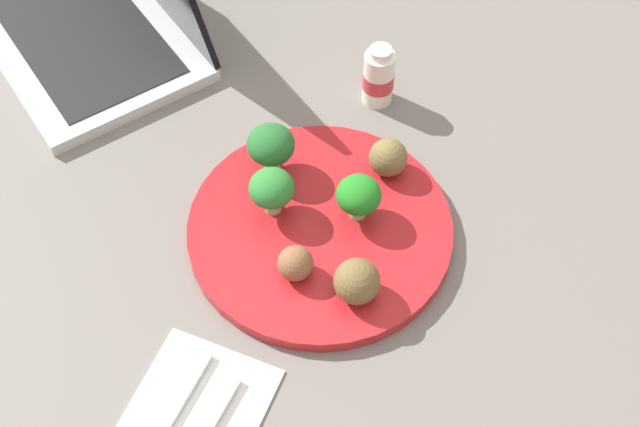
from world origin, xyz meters
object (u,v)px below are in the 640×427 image
at_px(plate, 320,229).
at_px(meatball_mid_left, 298,264).
at_px(meatball_front_left, 357,281).
at_px(meatball_center, 388,158).
at_px(broccoli_floret_front_left, 270,191).
at_px(laptop, 97,9).
at_px(broccoli_floret_mid_right, 271,145).
at_px(broccoli_floret_front_right, 359,196).
at_px(knife, 164,425).
at_px(yogurt_bottle, 379,77).

xyz_separation_m(plate, meatball_mid_left, (0.06, 0.00, 0.03)).
distance_m(meatball_front_left, meatball_center, 0.16).
height_order(broccoli_floret_front_left, meatball_front_left, broccoli_floret_front_left).
distance_m(broccoli_floret_front_left, laptop, 0.38).
bearing_deg(plate, meatball_center, 157.36).
relative_size(broccoli_floret_mid_right, broccoli_floret_front_right, 1.13).
height_order(broccoli_floret_mid_right, meatball_front_left, broccoli_floret_mid_right).
distance_m(broccoli_floret_front_left, knife, 0.25).
distance_m(knife, yogurt_bottle, 0.46).
distance_m(meatball_mid_left, laptop, 0.46).
relative_size(broccoli_floret_front_right, meatball_center, 1.23).
xyz_separation_m(broccoli_floret_front_left, meatball_center, (-0.10, 0.09, -0.01)).
bearing_deg(meatball_center, plate, -22.64).
relative_size(meatball_mid_left, meatball_center, 0.85).
relative_size(broccoli_floret_mid_right, meatball_center, 1.40).
bearing_deg(meatball_mid_left, knife, -15.10).
xyz_separation_m(plate, meatball_center, (-0.10, 0.04, 0.03)).
bearing_deg(meatball_center, knife, -14.23).
xyz_separation_m(plate, broccoli_floret_mid_right, (-0.05, -0.08, 0.05)).
relative_size(broccoli_floret_mid_right, knife, 0.41).
height_order(broccoli_floret_front_right, knife, broccoli_floret_front_right).
height_order(broccoli_floret_front_right, meatball_mid_left, broccoli_floret_front_right).
bearing_deg(meatball_mid_left, broccoli_floret_mid_right, -145.28).
bearing_deg(meatball_mid_left, yogurt_bottle, -177.10).
relative_size(broccoli_floret_front_left, meatball_front_left, 1.21).
relative_size(plate, yogurt_bottle, 3.50).
relative_size(plate, broccoli_floret_front_left, 5.04).
relative_size(broccoli_floret_front_left, meatball_center, 1.31).
bearing_deg(broccoli_floret_front_left, broccoli_floret_front_right, 109.94).
xyz_separation_m(knife, yogurt_bottle, (-0.46, 0.04, 0.03)).
distance_m(plate, laptop, 0.42).
distance_m(yogurt_bottle, laptop, 0.37).
relative_size(plate, meatball_front_left, 6.08).
bearing_deg(broccoli_floret_front_right, broccoli_floret_front_left, -70.06).
bearing_deg(broccoli_floret_mid_right, yogurt_bottle, 157.00).
xyz_separation_m(meatball_center, laptop, (-0.09, -0.42, 0.00)).
xyz_separation_m(meatball_mid_left, yogurt_bottle, (-0.27, -0.01, 0.00)).
xyz_separation_m(broccoli_floret_front_left, laptop, (-0.19, -0.32, -0.01)).
bearing_deg(yogurt_bottle, broccoli_floret_front_left, -11.33).
distance_m(knife, laptop, 0.55).
height_order(broccoli_floret_front_left, yogurt_bottle, yogurt_bottle).
xyz_separation_m(plate, meatball_front_left, (0.06, 0.06, 0.03)).
distance_m(meatball_front_left, meatball_mid_left, 0.06).
distance_m(plate, broccoli_floret_front_left, 0.07).
xyz_separation_m(broccoli_floret_front_right, meatball_front_left, (0.09, 0.03, -0.01)).
bearing_deg(plate, yogurt_bottle, -176.90).
bearing_deg(yogurt_bottle, meatball_mid_left, 2.90).
bearing_deg(knife, meatball_mid_left, 164.90).
relative_size(meatball_mid_left, laptop, 0.09).
bearing_deg(meatball_front_left, broccoli_floret_front_right, -160.17).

